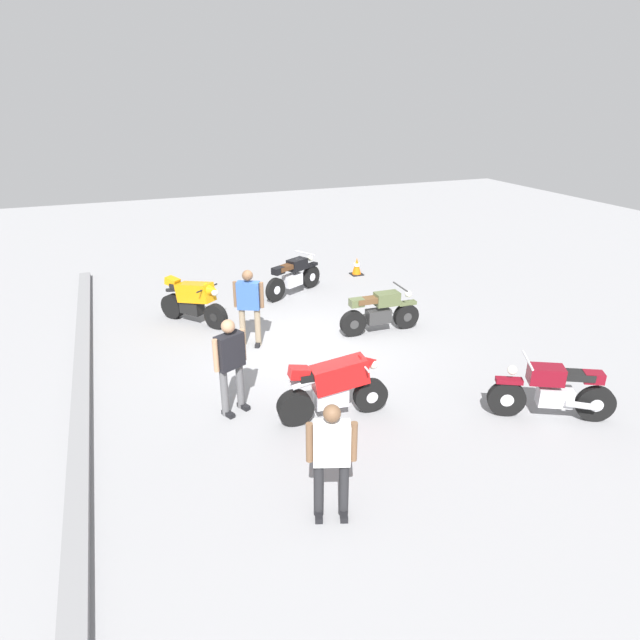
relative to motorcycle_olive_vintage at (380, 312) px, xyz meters
The scene contains 11 objects.
ground_plane 1.90m from the motorcycle_olive_vintage, 93.70° to the left, with size 40.00×40.00×0.00m, color gray.
curb_edge 6.45m from the motorcycle_olive_vintage, 91.06° to the left, with size 14.00×0.30×0.15m, color gray.
motorcycle_olive_vintage is the anchor object (origin of this frame).
motorcycle_red_sportbike 3.79m from the motorcycle_olive_vintage, 141.25° to the left, with size 0.70×1.96×1.14m.
motorcycle_maroon_cruiser 4.45m from the motorcycle_olive_vintage, 166.51° to the right, with size 1.09×1.90×1.09m.
motorcycle_orange_sportbike 4.44m from the motorcycle_olive_vintage, 61.80° to the left, with size 1.64×1.38×1.14m.
motorcycle_black_cruiser 3.33m from the motorcycle_olive_vintage, 17.99° to the left, with size 1.12×1.89×1.09m.
person_in_white_shirt 6.10m from the motorcycle_olive_vintage, 146.99° to the left, with size 0.43×0.64×1.66m.
person_in_blue_shirt 3.03m from the motorcycle_olive_vintage, 82.42° to the left, with size 0.47×0.63×1.72m.
person_in_black_shirt 4.51m from the motorcycle_olive_vintage, 118.66° to the left, with size 0.47×0.64×1.73m.
traffic_cone 4.36m from the motorcycle_olive_vintage, 18.00° to the right, with size 0.36×0.36×0.53m.
Camera 1 is at (-10.17, 3.66, 5.11)m, focal length 30.43 mm.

